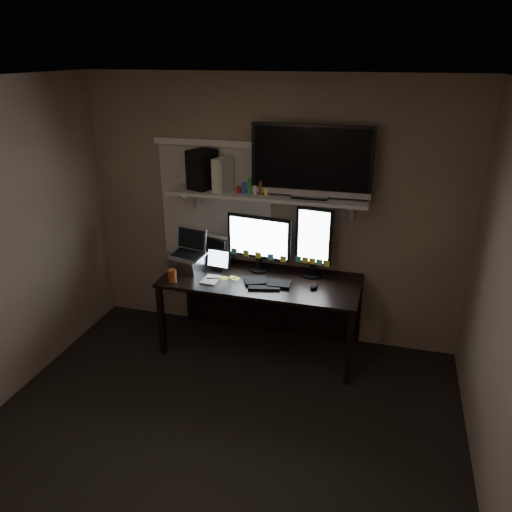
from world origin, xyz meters
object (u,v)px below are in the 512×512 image
(desk, at_px, (264,291))
(monitor_portrait, at_px, (314,242))
(mouse, at_px, (314,286))
(monitor_landscape, at_px, (259,243))
(tablet, at_px, (219,260))
(laptop, at_px, (187,251))
(tv, at_px, (312,162))
(game_console, at_px, (223,174))
(speaker, at_px, (202,169))
(cup, at_px, (172,276))
(keyboard, at_px, (267,283))

(desk, bearing_deg, monitor_portrait, 10.32)
(desk, relative_size, mouse, 17.97)
(monitor_landscape, relative_size, tablet, 2.56)
(tablet, distance_m, laptop, 0.31)
(tv, bearing_deg, monitor_landscape, 178.40)
(desk, xyz_separation_m, monitor_portrait, (0.44, 0.08, 0.51))
(desk, xyz_separation_m, tv, (0.39, 0.07, 1.24))
(desk, relative_size, game_console, 6.02)
(monitor_portrait, distance_m, speaker, 1.21)
(monitor_landscape, distance_m, speaker, 0.85)
(desk, distance_m, tv, 1.30)
(tablet, distance_m, cup, 0.48)
(mouse, bearing_deg, monitor_portrait, 112.72)
(keyboard, bearing_deg, mouse, -10.05)
(desk, bearing_deg, speaker, 170.95)
(monitor_landscape, bearing_deg, cup, -138.73)
(keyboard, bearing_deg, laptop, 159.37)
(tv, xyz_separation_m, speaker, (-1.01, 0.03, -0.13))
(desk, xyz_separation_m, tablet, (-0.44, -0.03, 0.28))
(desk, xyz_separation_m, game_console, (-0.41, 0.09, 1.08))
(cup, bearing_deg, monitor_landscape, 34.00)
(monitor_landscape, distance_m, tablet, 0.41)
(keyboard, distance_m, mouse, 0.42)
(tablet, bearing_deg, monitor_landscape, 21.84)
(monitor_portrait, xyz_separation_m, keyboard, (-0.36, -0.28, -0.32))
(desk, distance_m, keyboard, 0.29)
(mouse, relative_size, tv, 0.10)
(monitor_landscape, height_order, keyboard, monitor_landscape)
(monitor_portrait, distance_m, mouse, 0.41)
(game_console, bearing_deg, cup, -110.47)
(monitor_portrait, relative_size, cup, 5.80)
(mouse, relative_size, tablet, 0.41)
(mouse, bearing_deg, game_console, 173.22)
(keyboard, height_order, game_console, game_console)
(mouse, distance_m, speaker, 1.47)
(tv, bearing_deg, laptop, -172.37)
(monitor_landscape, height_order, cup, monitor_landscape)
(monitor_portrait, xyz_separation_m, cup, (-1.19, -0.46, -0.28))
(monitor_portrait, relative_size, keyboard, 1.56)
(desk, xyz_separation_m, laptop, (-0.72, -0.10, 0.36))
(monitor_landscape, height_order, speaker, speaker)
(monitor_portrait, height_order, mouse, monitor_portrait)
(desk, height_order, tv, tv)
(monitor_landscape, distance_m, monitor_portrait, 0.51)
(desk, height_order, speaker, speaker)
(laptop, height_order, game_console, game_console)
(keyboard, xyz_separation_m, mouse, (0.42, 0.02, 0.01))
(laptop, relative_size, speaker, 1.05)
(keyboard, xyz_separation_m, laptop, (-0.81, 0.11, 0.17))
(monitor_landscape, bearing_deg, tv, 6.51)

